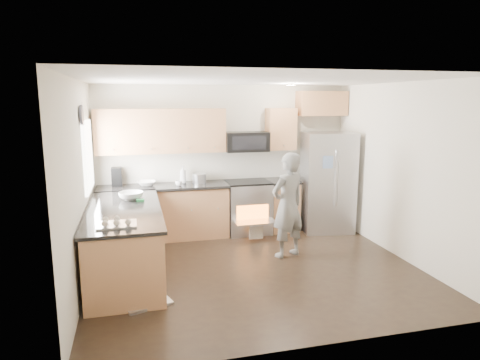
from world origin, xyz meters
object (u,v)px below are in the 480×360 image
object	(u,v)px
refrigerator	(328,182)
dish_rack	(146,296)
person	(288,205)
stove_range	(248,195)

from	to	relation	value
refrigerator	dish_rack	xyz separation A→B (m)	(-3.30, -2.13, -0.80)
refrigerator	dish_rack	distance (m)	4.01
person	dish_rack	xyz separation A→B (m)	(-2.14, -1.05, -0.71)
stove_range	dish_rack	bearing A→B (deg)	-128.31
stove_range	refrigerator	xyz separation A→B (m)	(1.42, -0.24, 0.21)
refrigerator	person	size ratio (longest dim) A/B	1.12
stove_range	dish_rack	size ratio (longest dim) A/B	2.86
person	dish_rack	size ratio (longest dim) A/B	2.53
stove_range	refrigerator	size ratio (longest dim) A/B	1.00
refrigerator	dish_rack	bearing A→B (deg)	-138.04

